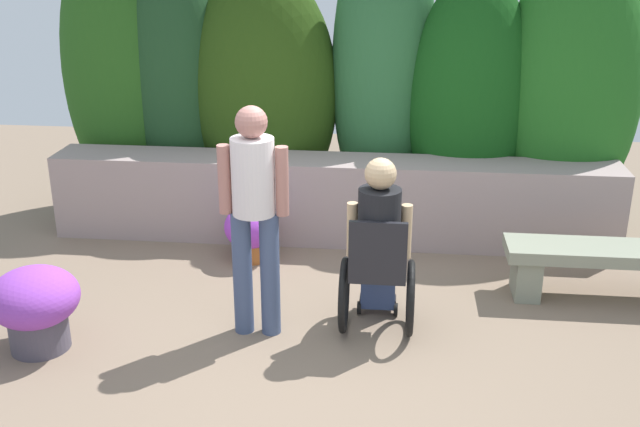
{
  "coord_description": "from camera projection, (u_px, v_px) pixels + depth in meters",
  "views": [
    {
      "loc": [
        0.6,
        -4.65,
        2.77
      ],
      "look_at": [
        0.06,
        0.41,
        0.85
      ],
      "focal_mm": 42.33,
      "sensor_mm": 36.0,
      "label": 1
    }
  ],
  "objects": [
    {
      "name": "flower_pot_terracotta_by_wall",
      "position": [
        35.0,
        305.0,
        5.22
      ],
      "size": [
        0.62,
        0.62,
        0.6
      ],
      "color": "#4A4553",
      "rests_on": "ground"
    },
    {
      "name": "flower_pot_purple_near",
      "position": [
        250.0,
        231.0,
        6.67
      ],
      "size": [
        0.46,
        0.46,
        0.51
      ],
      "color": "#A65A27",
      "rests_on": "ground"
    },
    {
      "name": "hedge_backdrop",
      "position": [
        329.0,
        84.0,
        7.37
      ],
      "size": [
        5.67,
        1.12,
        3.01
      ],
      "color": "#26571A",
      "rests_on": "ground"
    },
    {
      "name": "stone_retaining_wall",
      "position": [
        332.0,
        199.0,
        7.08
      ],
      "size": [
        5.25,
        0.53,
        0.79
      ],
      "primitive_type": "cube",
      "color": "gray",
      "rests_on": "ground"
    },
    {
      "name": "person_standing_companion",
      "position": [
        254.0,
        207.0,
        5.21
      ],
      "size": [
        0.49,
        0.3,
        1.69
      ],
      "rotation": [
        0.0,
        0.0,
        -0.23
      ],
      "color": "#405073",
      "rests_on": "ground"
    },
    {
      "name": "ground_plane",
      "position": [
        306.0,
        345.0,
        5.37
      ],
      "size": [
        11.84,
        11.84,
        0.0
      ],
      "primitive_type": "plane",
      "color": "#7C6856"
    },
    {
      "name": "stone_bench",
      "position": [
        614.0,
        263.0,
        5.94
      ],
      "size": [
        1.7,
        0.42,
        0.45
      ],
      "rotation": [
        0.0,
        0.0,
        0.02
      ],
      "color": "gray",
      "rests_on": "ground"
    },
    {
      "name": "person_in_wheelchair",
      "position": [
        378.0,
        251.0,
        5.37
      ],
      "size": [
        0.53,
        0.66,
        1.33
      ],
      "rotation": [
        0.0,
        0.0,
        0.05
      ],
      "color": "black",
      "rests_on": "ground"
    }
  ]
}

